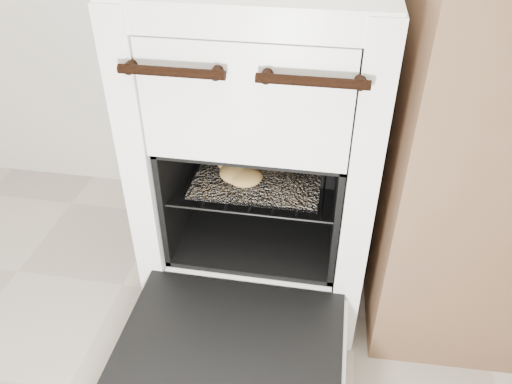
% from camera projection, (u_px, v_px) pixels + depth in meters
% --- Properties ---
extents(stove, '(0.54, 0.60, 0.83)m').
position_uv_depth(stove, '(265.00, 149.00, 1.29)').
color(stove, white).
rests_on(stove, ground).
extents(oven_door, '(0.49, 0.38, 0.03)m').
position_uv_depth(oven_door, '(230.00, 349.00, 1.05)').
color(oven_door, black).
rests_on(oven_door, stove).
extents(oven_rack, '(0.39, 0.38, 0.01)m').
position_uv_depth(oven_rack, '(261.00, 171.00, 1.26)').
color(oven_rack, black).
rests_on(oven_rack, stove).
extents(foil_sheet, '(0.31, 0.27, 0.01)m').
position_uv_depth(foil_sheet, '(260.00, 173.00, 1.24)').
color(foil_sheet, silver).
rests_on(foil_sheet, oven_rack).
extents(baked_rolls, '(0.26, 0.22, 0.05)m').
position_uv_depth(baked_rolls, '(251.00, 163.00, 1.23)').
color(baked_rolls, tan).
rests_on(baked_rolls, foil_sheet).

